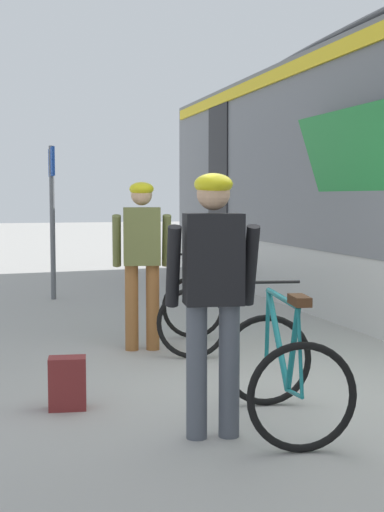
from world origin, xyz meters
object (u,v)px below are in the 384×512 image
(bicycle_far_red, at_px, (193,311))
(backpack_on_platform, at_px, (67,383))
(cyclist_near_in_dark, at_px, (213,281))
(platform_sign_post, at_px, (52,196))
(bicycle_near_teal, at_px, (283,370))
(cyclist_far_in_olive, at_px, (142,250))

(bicycle_far_red, distance_m, backpack_on_platform, 2.39)
(cyclist_near_in_dark, distance_m, platform_sign_post, 6.86)
(cyclist_near_in_dark, relative_size, platform_sign_post, 0.73)
(cyclist_near_in_dark, xyz_separation_m, bicycle_near_teal, (0.53, 0.06, -0.65))
(cyclist_near_in_dark, distance_m, backpack_on_platform, 1.52)
(bicycle_near_teal, relative_size, platform_sign_post, 0.49)
(bicycle_near_teal, height_order, backpack_on_platform, bicycle_near_teal)
(cyclist_near_in_dark, height_order, bicycle_near_teal, cyclist_near_in_dark)
(bicycle_near_teal, relative_size, bicycle_far_red, 0.95)
(cyclist_near_in_dark, bearing_deg, bicycle_near_teal, 6.91)
(bicycle_near_teal, distance_m, backpack_on_platform, 1.64)
(bicycle_near_teal, bearing_deg, bicycle_far_red, 87.44)
(backpack_on_platform, bearing_deg, bicycle_near_teal, -22.83)
(cyclist_far_in_olive, xyz_separation_m, platform_sign_post, (-0.57, 4.02, 0.57))
(bicycle_near_teal, xyz_separation_m, platform_sign_post, (-0.98, 6.76, 1.22))
(bicycle_near_teal, relative_size, backpack_on_platform, 2.93)
(cyclist_near_in_dark, xyz_separation_m, cyclist_far_in_olive, (0.12, 2.80, 0.00))
(cyclist_far_in_olive, xyz_separation_m, bicycle_far_red, (0.53, -0.06, -0.65))
(cyclist_far_in_olive, bearing_deg, backpack_on_platform, -117.49)
(backpack_on_platform, bearing_deg, cyclist_near_in_dark, -38.06)
(cyclist_near_in_dark, relative_size, cyclist_far_in_olive, 1.00)
(cyclist_near_in_dark, xyz_separation_m, platform_sign_post, (-0.45, 6.82, 0.57))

